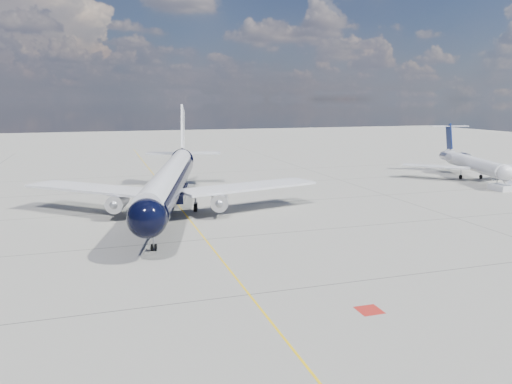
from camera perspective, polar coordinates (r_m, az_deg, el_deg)
ground at (r=69.37m, az=-9.27°, el=-1.03°), size 320.00×320.00×0.00m
taxiway_centerline at (r=64.53m, az=-8.60°, el=-1.88°), size 0.16×160.00×0.01m
red_marking at (r=34.79m, az=12.82°, el=-13.03°), size 1.60×1.60×0.01m
main_airliner at (r=62.30m, az=-9.69°, el=1.41°), size 35.86×44.36×12.99m
regional_jet at (r=95.77m, az=23.23°, el=3.19°), size 22.71×26.68×9.23m
boarding_stair at (r=85.21m, az=26.26°, el=0.59°), size 2.56×3.18×3.46m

